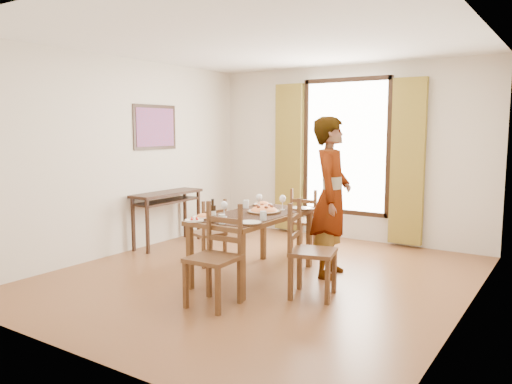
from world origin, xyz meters
The scene contains 22 objects.
ground centered at (0.00, 0.00, 0.00)m, with size 5.00×5.00×0.00m, color brown.
room_shell centered at (0.00, 0.13, 1.54)m, with size 4.60×5.10×2.74m.
console_table centered at (-2.03, 0.60, 0.68)m, with size 0.38×1.20×0.80m.
dining_table centered at (-0.05, -0.06, 0.68)m, with size 0.80×1.60×0.76m.
chair_west centered at (-0.84, 0.10, 0.39)m, with size 0.48×0.48×0.85m.
chair_north centered at (-0.07, 1.32, 0.42)m, with size 0.44×0.44×0.91m.
chair_south centered at (0.14, -1.03, 0.47)m, with size 0.46×0.46×1.00m.
chair_east centered at (0.80, -0.30, 0.46)m, with size 0.54×0.54×1.00m.
man centered at (0.66, 0.52, 0.94)m, with size 0.59×0.77×1.87m, color #9B9EA3.
plate_sw centered at (-0.35, -0.61, 0.78)m, with size 0.27×0.27×0.05m, color silver, non-canonical shape.
plate_se centered at (0.25, -0.59, 0.78)m, with size 0.27×0.27×0.05m, color silver, non-canonical shape.
plate_nw centered at (-0.29, 0.52, 0.78)m, with size 0.27×0.27×0.05m, color silver, non-canonical shape.
plate_ne centered at (0.26, 0.52, 0.78)m, with size 0.27×0.27×0.05m, color silver, non-canonical shape.
pasta_platter centered at (0.01, 0.06, 0.81)m, with size 0.40×0.40×0.10m, color red, non-canonical shape.
caprese_plate centered at (-0.32, -0.80, 0.78)m, with size 0.20×0.20×0.04m, color silver, non-canonical shape.
wine_glass_a centered at (-0.20, -0.43, 0.85)m, with size 0.08×0.08×0.18m, color white, non-canonical shape.
wine_glass_b centered at (0.09, 0.36, 0.85)m, with size 0.08×0.08×0.18m, color white, non-canonical shape.
wine_glass_c centered at (-0.20, 0.29, 0.85)m, with size 0.08×0.08×0.18m, color white, non-canonical shape.
tumbler_a centered at (0.26, -0.35, 0.81)m, with size 0.07×0.07×0.10m, color silver.
tumbler_b centered at (-0.36, 0.23, 0.81)m, with size 0.07×0.07×0.10m, color silver.
tumbler_c centered at (0.02, -0.76, 0.81)m, with size 0.07×0.07×0.10m, color silver.
wine_bottle centered at (-0.12, -0.74, 0.88)m, with size 0.07×0.07×0.25m, color black, non-canonical shape.
Camera 1 is at (3.08, -4.80, 1.74)m, focal length 35.00 mm.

